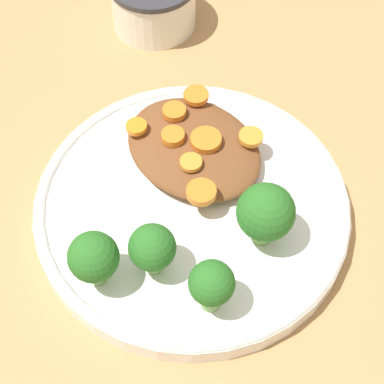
% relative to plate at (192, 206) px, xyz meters
% --- Properties ---
extents(ground_plane, '(4.00, 4.00, 0.00)m').
position_rel_plate_xyz_m(ground_plane, '(0.00, 0.00, -0.01)').
color(ground_plane, tan).
extents(plate, '(0.27, 0.27, 0.02)m').
position_rel_plate_xyz_m(plate, '(0.00, 0.00, 0.00)').
color(plate, white).
rests_on(plate, ground_plane).
extents(dip_bowl, '(0.09, 0.09, 0.06)m').
position_rel_plate_xyz_m(dip_bowl, '(-0.21, 0.15, 0.02)').
color(dip_bowl, white).
rests_on(dip_bowl, ground_plane).
extents(stew_mound, '(0.13, 0.11, 0.02)m').
position_rel_plate_xyz_m(stew_mound, '(-0.03, 0.04, 0.02)').
color(stew_mound, brown).
rests_on(stew_mound, plate).
extents(broccoli_floret_0, '(0.05, 0.05, 0.06)m').
position_rel_plate_xyz_m(broccoli_floret_0, '(0.07, 0.02, 0.04)').
color(broccoli_floret_0, '#759E51').
rests_on(broccoli_floret_0, plate).
extents(broccoli_floret_1, '(0.04, 0.04, 0.05)m').
position_rel_plate_xyz_m(broccoli_floret_1, '(0.02, -0.07, 0.04)').
color(broccoli_floret_1, '#759E51').
rests_on(broccoli_floret_1, plate).
extents(broccoli_floret_2, '(0.04, 0.04, 0.06)m').
position_rel_plate_xyz_m(broccoli_floret_2, '(0.00, -0.11, 0.04)').
color(broccoli_floret_2, '#759E51').
rests_on(broccoli_floret_2, plate).
extents(broccoli_floret_3, '(0.04, 0.04, 0.05)m').
position_rel_plate_xyz_m(broccoli_floret_3, '(0.08, -0.06, 0.04)').
color(broccoli_floret_3, '#759E51').
rests_on(broccoli_floret_3, plate).
extents(carrot_slice_0, '(0.02, 0.02, 0.01)m').
position_rel_plate_xyz_m(carrot_slice_0, '(-0.05, 0.02, 0.03)').
color(carrot_slice_0, orange).
rests_on(carrot_slice_0, stew_mound).
extents(carrot_slice_1, '(0.02, 0.02, 0.01)m').
position_rel_plate_xyz_m(carrot_slice_1, '(-0.07, 0.05, 0.03)').
color(carrot_slice_1, orange).
rests_on(carrot_slice_1, stew_mound).
extents(carrot_slice_2, '(0.03, 0.03, 0.01)m').
position_rel_plate_xyz_m(carrot_slice_2, '(-0.03, 0.04, 0.03)').
color(carrot_slice_2, orange).
rests_on(carrot_slice_2, stew_mound).
extents(carrot_slice_3, '(0.03, 0.03, 0.01)m').
position_rel_plate_xyz_m(carrot_slice_3, '(0.01, 0.00, 0.03)').
color(carrot_slice_3, orange).
rests_on(carrot_slice_3, stew_mound).
extents(carrot_slice_4, '(0.02, 0.02, 0.00)m').
position_rel_plate_xyz_m(carrot_slice_4, '(-0.02, 0.02, 0.03)').
color(carrot_slice_4, orange).
rests_on(carrot_slice_4, stew_mound).
extents(carrot_slice_5, '(0.02, 0.02, 0.00)m').
position_rel_plate_xyz_m(carrot_slice_5, '(0.00, 0.07, 0.03)').
color(carrot_slice_5, orange).
rests_on(carrot_slice_5, stew_mound).
extents(carrot_slice_6, '(0.02, 0.02, 0.01)m').
position_rel_plate_xyz_m(carrot_slice_6, '(-0.07, 0.07, 0.03)').
color(carrot_slice_6, orange).
rests_on(carrot_slice_6, stew_mound).
extents(carrot_slice_7, '(0.02, 0.02, 0.00)m').
position_rel_plate_xyz_m(carrot_slice_7, '(-0.08, 0.01, 0.03)').
color(carrot_slice_7, orange).
rests_on(carrot_slice_7, stew_mound).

